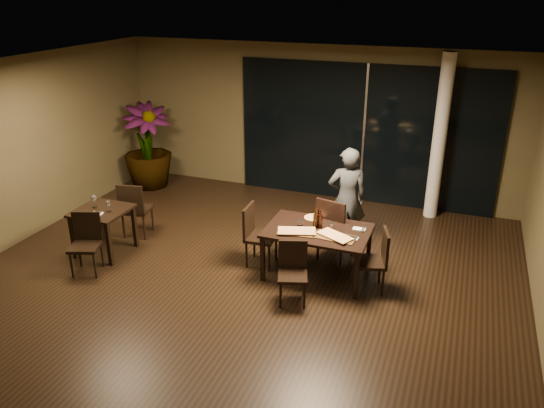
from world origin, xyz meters
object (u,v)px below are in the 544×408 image
Objects in this scene: chair_main_near at (293,269)px; chair_main_right at (376,257)px; chair_side_near at (86,239)px; side_table at (102,217)px; chair_main_far at (333,226)px; chair_main_left at (256,232)px; bottle_a at (315,219)px; main_table at (318,234)px; chair_side_far at (134,207)px; diner at (347,199)px; bottle_b at (320,219)px; bottle_c at (318,218)px; potted_plant at (147,146)px.

chair_main_right is at bearing 13.92° from chair_main_near.
side_table is at bearing 82.42° from chair_side_near.
chair_main_near is at bearing 92.24° from chair_main_far.
chair_main_left is 3.34× the size of bottle_a.
chair_main_left is (-0.98, 0.02, -0.14)m from main_table.
chair_side_far is 0.58× the size of diner.
bottle_a is 1.01× the size of bottle_b.
chair_side_near is 4.08m from diner.
chair_main_near is at bearing -99.68° from main_table.
chair_main_near is at bearing 153.27° from chair_side_far.
chair_side_far is (-3.26, 0.16, -0.13)m from main_table.
side_table is at bearing 29.01° from chair_main_far.
diner is (3.44, 0.90, 0.30)m from chair_side_far.
main_table is 0.79m from chair_main_near.
main_table is 0.91m from chair_main_right.
chair_side_far reaches higher than chair_main_near.
chair_side_near is at bearing -94.14° from chair_main_right.
chair_main_near is 0.94m from bottle_c.
bottle_c is at bearing 103.43° from main_table.
potted_plant is (-3.41, 2.35, 0.35)m from chair_main_left.
potted_plant reaches higher than chair_side_far.
chair_main_far is at bearing 73.58° from bottle_c.
chair_side_far is at bearing 69.52° from chair_side_near.
chair_side_far reaches higher than chair_main_left.
diner is at bearing -175.89° from chair_side_far.
chair_main_far is 1.00m from chair_main_right.
chair_main_left reaches higher than chair_main_right.
bottle_c reaches higher than main_table.
chair_side_near is at bearing 167.57° from chair_main_near.
chair_main_left is 2.54m from chair_side_near.
chair_main_far reaches higher than bottle_a.
side_table is 0.45× the size of potted_plant.
chair_main_left is 0.99m from bottle_a.
bottle_c is at bearing -27.62° from potted_plant.
chair_main_far is (3.51, 1.02, -0.03)m from side_table.
bottle_a reaches higher than side_table.
side_table is 4.31m from chair_main_right.
chair_side_near is at bearing -72.07° from potted_plant.
bottle_c is (0.96, 0.06, 0.36)m from chair_main_left.
side_table is at bearing -171.63° from main_table.
chair_main_left is 1.87m from chair_main_right.
diner is (3.46, 2.13, 0.34)m from chair_side_near.
chair_side_far is 3.43× the size of bottle_a.
bottle_b is at bearing -117.84° from chair_main_right.
chair_main_near is 1.20m from chair_main_right.
chair_main_near is 2.96× the size of bottle_a.
side_table is at bearing 4.46° from diner.
chair_main_right is 3.22× the size of bottle_a.
bottle_c is (3.38, 0.58, 0.27)m from side_table.
chair_main_near is at bearing -135.06° from chair_main_left.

